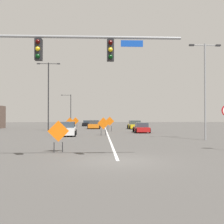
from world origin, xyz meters
TOP-DOWN VIEW (x-y plane):
  - ground at (0.00, 0.00)m, footprint 160.86×160.86m
  - road_centre_stripe at (0.00, 44.68)m, footprint 0.16×89.36m
  - traffic_signal_assembly at (-3.88, -0.01)m, footprint 10.60×0.44m
  - street_lamp_near_right at (8.67, 10.76)m, footprint 2.90×0.24m
  - street_lamp_mid_left at (-8.23, 51.37)m, footprint 2.43×0.24m
  - street_lamp_near_left at (-8.41, 25.79)m, footprint 3.33×0.24m
  - construction_sign_right_lane at (-0.52, 16.92)m, footprint 1.34×0.22m
  - construction_sign_median_far at (-5.53, 36.96)m, footprint 1.34×0.16m
  - construction_sign_right_shoulder at (-5.34, 26.16)m, footprint 1.19×0.16m
  - construction_sign_median_near at (-3.42, 3.29)m, footprint 1.27×0.35m
  - construction_sign_left_shoulder at (0.45, 24.63)m, footprint 1.29×0.15m
  - car_red_approaching at (4.54, 21.81)m, footprint 1.94×3.82m
  - car_black_passing at (-3.66, 45.02)m, footprint 2.22×4.09m
  - car_white_distant at (-4.57, 16.69)m, footprint 2.23×4.10m
  - car_yellow_mid at (4.90, 31.64)m, footprint 2.18×4.04m
  - car_orange_far at (-1.94, 33.35)m, footprint 2.21×4.60m

SIDE VIEW (x-z plane):
  - ground at x=0.00m, z-range 0.00..0.00m
  - road_centre_stripe at x=0.00m, z-range 0.00..0.01m
  - car_black_passing at x=-3.66m, z-range -0.02..1.20m
  - car_red_approaching at x=4.54m, z-range -0.05..1.27m
  - car_yellow_mid at x=4.90m, z-range -0.06..1.38m
  - car_orange_far at x=-1.94m, z-range -0.04..1.40m
  - car_white_distant at x=-4.57m, z-range -0.07..1.48m
  - construction_sign_median_far at x=-5.53m, z-range 0.23..2.17m
  - construction_sign_median_near at x=-3.42m, z-range 0.23..2.16m
  - construction_sign_right_shoulder at x=-5.34m, z-range 0.27..2.24m
  - construction_sign_right_lane at x=-0.52m, z-range 0.26..2.30m
  - construction_sign_left_shoulder at x=0.45m, z-range 0.29..2.38m
  - street_lamp_mid_left at x=-8.23m, z-range 0.46..7.80m
  - traffic_signal_assembly at x=-3.88m, z-range 1.55..8.23m
  - street_lamp_near_right at x=8.67m, z-range 0.71..9.52m
  - street_lamp_near_left at x=-8.41m, z-range 0.77..10.69m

